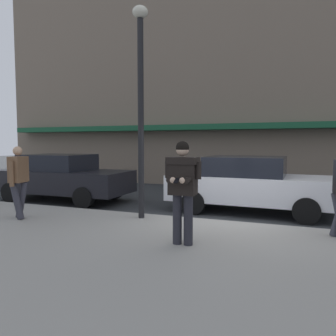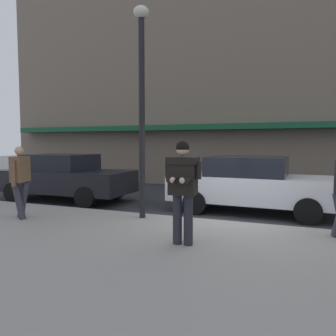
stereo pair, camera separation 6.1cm
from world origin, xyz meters
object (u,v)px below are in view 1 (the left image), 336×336
Objects in this scene: parked_sedan_near at (62,177)px; man_texting_on_phone at (183,181)px; parked_sedan_mid at (250,184)px; street_lamp_post at (141,90)px; pedestrian_dark_coat at (19,178)px.

parked_sedan_near is 6.40m from man_texting_on_phone.
parked_sedan_mid is 3.94m from street_lamp_post.
street_lamp_post is (-2.26, -2.22, 2.35)m from parked_sedan_mid.
parked_sedan_mid is 2.53× the size of man_texting_on_phone.
man_texting_on_phone reaches higher than parked_sedan_mid.
pedestrian_dark_coat is 3.51m from street_lamp_post.
man_texting_on_phone is (-0.70, -3.83, 0.46)m from parked_sedan_mid.
street_lamp_post is at bearing -135.41° from parked_sedan_mid.
pedestrian_dark_coat is 0.35× the size of street_lamp_post.
street_lamp_post is (3.78, -1.88, 2.35)m from parked_sedan_near.
parked_sedan_mid is at bearing 79.70° from man_texting_on_phone.
parked_sedan_near is 0.92× the size of street_lamp_post.
street_lamp_post is at bearing 22.12° from pedestrian_dark_coat.
pedestrian_dark_coat reaches higher than parked_sedan_mid.
pedestrian_dark_coat is at bearing -146.07° from parked_sedan_mid.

